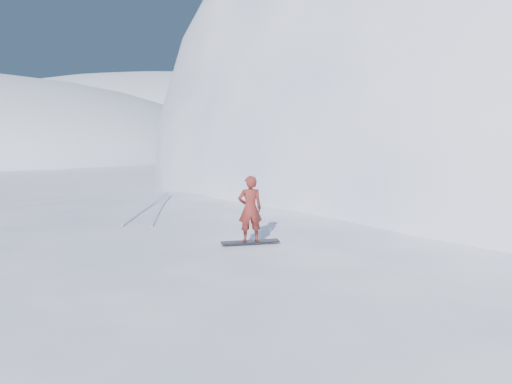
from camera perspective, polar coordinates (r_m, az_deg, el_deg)
ground at (r=12.70m, az=-13.61°, el=-16.35°), size 400.00×400.00×0.00m
near_ridge at (r=15.04m, az=-5.63°, el=-12.05°), size 36.00×28.00×4.80m
peak_shoulder at (r=31.58m, az=18.33°, el=-1.36°), size 28.00×24.00×18.00m
far_ridge_c at (r=128.66m, az=-11.95°, el=6.28°), size 140.00×90.00×36.00m
wind_bumps at (r=14.70m, az=-12.53°, el=-12.73°), size 16.00×14.40×1.00m
snowboard at (r=11.31m, az=-0.74°, el=-6.23°), size 1.45×0.75×0.02m
snowboarder at (r=11.13m, az=-0.75°, el=-2.11°), size 0.69×0.57×1.63m
board_tracks at (r=16.35m, az=-12.46°, el=-1.70°), size 1.62×5.97×0.04m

